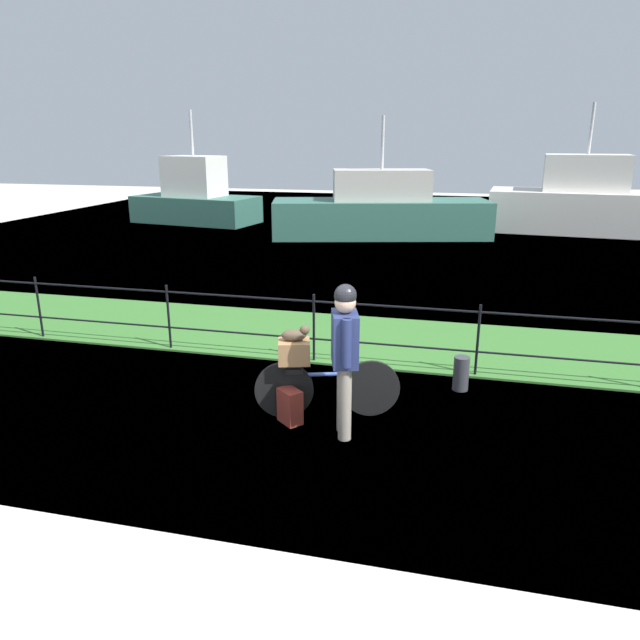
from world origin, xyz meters
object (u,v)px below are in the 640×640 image
at_px(moored_boat_near, 196,199).
at_px(mooring_bollard, 461,373).
at_px(moored_boat_mid, 582,204).
at_px(wooden_crate, 294,352).
at_px(terrier_dog, 296,334).
at_px(backpack_on_paving, 290,406).
at_px(bicycle_main, 326,388).
at_px(cyclist_person, 345,348).
at_px(moored_boat_far, 381,212).

bearing_deg(moored_boat_near, mooring_bollard, -53.72).
distance_m(moored_boat_near, moored_boat_mid, 13.63).
bearing_deg(wooden_crate, moored_boat_near, 118.68).
relative_size(terrier_dog, backpack_on_paving, 0.81).
height_order(wooden_crate, moored_boat_mid, moored_boat_mid).
height_order(bicycle_main, terrier_dog, terrier_dog).
relative_size(bicycle_main, moored_boat_mid, 0.27).
xyz_separation_m(wooden_crate, moored_boat_mid, (5.53, 15.60, 0.15)).
bearing_deg(backpack_on_paving, terrier_dog, -62.92).
relative_size(wooden_crate, terrier_dog, 1.08).
height_order(backpack_on_paving, moored_boat_mid, moored_boat_mid).
bearing_deg(cyclist_person, wooden_crate, 155.79).
distance_m(wooden_crate, backpack_on_paving, 0.62).
bearing_deg(mooring_bollard, moored_boat_near, 126.28).
bearing_deg(moored_boat_mid, backpack_on_paving, -109.38).
distance_m(mooring_bollard, moored_boat_near, 16.77).
relative_size(terrier_dog, moored_boat_far, 0.05).
distance_m(bicycle_main, mooring_bollard, 1.89).
height_order(wooden_crate, backpack_on_paving, wooden_crate).
bearing_deg(bicycle_main, moored_boat_far, 95.39).
bearing_deg(moored_boat_mid, moored_boat_near, -176.42).
height_order(wooden_crate, mooring_bollard, wooden_crate).
bearing_deg(backpack_on_paving, mooring_bollard, -102.72).
height_order(bicycle_main, wooden_crate, wooden_crate).
relative_size(backpack_on_paving, moored_boat_near, 0.08).
height_order(mooring_bollard, moored_boat_far, moored_boat_far).
xyz_separation_m(moored_boat_near, moored_boat_far, (7.19, -1.69, -0.07)).
bearing_deg(cyclist_person, bicycle_main, 126.63).
distance_m(mooring_bollard, moored_boat_far, 12.14).
height_order(terrier_dog, moored_boat_near, moored_boat_near).
bearing_deg(terrier_dog, bicycle_main, 16.26).
distance_m(terrier_dog, moored_boat_far, 13.08).
height_order(moored_boat_near, moored_boat_mid, moored_boat_mid).
bearing_deg(backpack_on_paving, bicycle_main, -104.55).
bearing_deg(moored_boat_far, bicycle_main, -84.61).
height_order(bicycle_main, backpack_on_paving, bicycle_main).
relative_size(bicycle_main, mooring_bollard, 3.64).
xyz_separation_m(wooden_crate, cyclist_person, (0.63, -0.28, 0.20)).
distance_m(cyclist_person, backpack_on_paving, 1.04).
height_order(terrier_dog, mooring_bollard, terrier_dog).
xyz_separation_m(bicycle_main, mooring_bollard, (1.50, 1.14, -0.13)).
bearing_deg(wooden_crate, cyclist_person, -24.21).
xyz_separation_m(bicycle_main, moored_boat_far, (-1.22, 12.96, 0.44)).
height_order(backpack_on_paving, mooring_bollard, mooring_bollard).
relative_size(cyclist_person, moored_boat_near, 0.35).
bearing_deg(moored_boat_near, moored_boat_mid, 3.58).
bearing_deg(backpack_on_paving, moored_boat_mid, -68.90).
relative_size(moored_boat_near, moored_boat_mid, 0.80).
bearing_deg(moored_boat_far, wooden_crate, -86.16).
xyz_separation_m(terrier_dog, cyclist_person, (0.61, -0.29, -0.01)).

